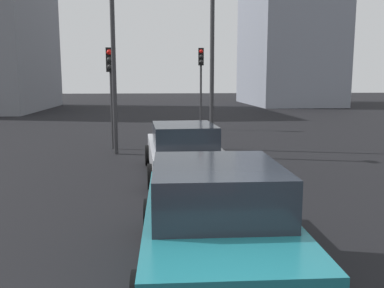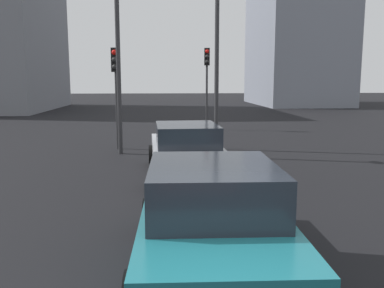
{
  "view_description": "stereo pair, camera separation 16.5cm",
  "coord_description": "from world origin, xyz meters",
  "views": [
    {
      "loc": [
        -3.4,
        0.71,
        2.67
      ],
      "look_at": [
        4.22,
        -0.02,
        1.47
      ],
      "focal_mm": 38.63,
      "sensor_mm": 36.0,
      "label": 1
    },
    {
      "loc": [
        -3.41,
        0.54,
        2.67
      ],
      "look_at": [
        4.22,
        -0.02,
        1.47
      ],
      "focal_mm": 38.63,
      "sensor_mm": 36.0,
      "label": 2
    }
  ],
  "objects": [
    {
      "name": "building_facade_left",
      "position": [
        41.26,
        -14.0,
        6.2
      ],
      "size": [
        13.62,
        8.3,
        12.39
      ],
      "primitive_type": "cube",
      "color": "gray",
      "rests_on": "ground_plane"
    },
    {
      "name": "traffic_light_near_right",
      "position": [
        18.64,
        -1.89,
        3.1
      ],
      "size": [
        0.32,
        0.29,
        4.32
      ],
      "rotation": [
        0.0,
        0.0,
        3.08
      ],
      "color": "#2D2D30",
      "rests_on": "ground_plane"
    },
    {
      "name": "street_lamp_kerbside",
      "position": [
        12.27,
        -1.55,
        3.77
      ],
      "size": [
        0.56,
        0.36,
        6.28
      ],
      "color": "#2D2D30",
      "rests_on": "ground_plane"
    },
    {
      "name": "traffic_light_near_left",
      "position": [
        12.64,
        2.26,
        2.79
      ],
      "size": [
        0.33,
        0.3,
        3.86
      ],
      "rotation": [
        0.0,
        0.0,
        3.0
      ],
      "color": "#2D2D30",
      "rests_on": "ground_plane"
    },
    {
      "name": "car_silver_lead",
      "position": [
        7.96,
        -0.14,
        0.72
      ],
      "size": [
        4.83,
        2.21,
        1.47
      ],
      "rotation": [
        0.0,
        0.0,
        0.03
      ],
      "color": "#A8AAB2",
      "rests_on": "ground_plane"
    },
    {
      "name": "street_lamp_far",
      "position": [
        11.56,
        2.04,
        4.3
      ],
      "size": [
        0.56,
        0.36,
        7.3
      ],
      "color": "#2D2D30",
      "rests_on": "ground_plane"
    },
    {
      "name": "car_teal_second",
      "position": [
        2.05,
        -0.13,
        0.75
      ],
      "size": [
        4.49,
        2.22,
        1.57
      ],
      "rotation": [
        0.0,
        0.0,
        -0.03
      ],
      "color": "#19606B",
      "rests_on": "ground_plane"
    }
  ]
}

